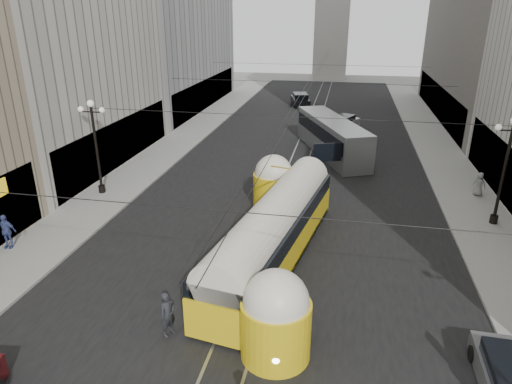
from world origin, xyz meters
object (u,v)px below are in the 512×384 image
at_px(streetcar, 274,230).
at_px(pedestrian_crossing_a, 168,314).
at_px(sedan_grey, 511,380).
at_px(pedestrian_sidewalk_right, 479,184).
at_px(city_bus, 332,135).
at_px(pedestrian_sidewalk_left, 6,231).

bearing_deg(streetcar, pedestrian_crossing_a, -116.13).
distance_m(sedan_grey, pedestrian_sidewalk_right, 18.40).
bearing_deg(pedestrian_sidewalk_right, pedestrian_crossing_a, 73.15).
relative_size(city_bus, pedestrian_crossing_a, 6.71).
height_order(city_bus, pedestrian_crossing_a, city_bus).
bearing_deg(streetcar, pedestrian_sidewalk_right, 42.00).
relative_size(streetcar, pedestrian_sidewalk_right, 9.81).
xyz_separation_m(streetcar, pedestrian_sidewalk_left, (-14.00, -1.61, -0.64)).
distance_m(pedestrian_sidewalk_right, pedestrian_sidewalk_left, 29.13).
bearing_deg(pedestrian_sidewalk_left, pedestrian_crossing_a, -31.05).
bearing_deg(sedan_grey, pedestrian_crossing_a, 176.76).
xyz_separation_m(city_bus, pedestrian_crossing_a, (-5.14, -25.71, -0.75)).
xyz_separation_m(streetcar, pedestrian_crossing_a, (-3.14, -6.40, -0.79)).
relative_size(city_bus, sedan_grey, 2.96).
relative_size(streetcar, sedan_grey, 3.75).
xyz_separation_m(sedan_grey, pedestrian_crossing_a, (-12.14, 0.69, 0.34)).
height_order(pedestrian_crossing_a, pedestrian_sidewalk_right, pedestrian_crossing_a).
bearing_deg(sedan_grey, pedestrian_sidewalk_right, 79.85).
bearing_deg(pedestrian_sidewalk_right, city_bus, -14.39).
bearing_deg(sedan_grey, pedestrian_sidewalk_left, 166.61).
relative_size(streetcar, city_bus, 1.27).
distance_m(pedestrian_crossing_a, pedestrian_sidewalk_right, 23.24).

